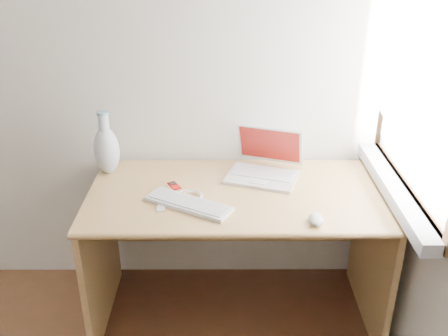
{
  "coord_description": "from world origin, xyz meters",
  "views": [
    {
      "loc": [
        0.92,
        -0.67,
        1.86
      ],
      "look_at": [
        0.93,
        1.35,
        0.87
      ],
      "focal_mm": 40.0,
      "sensor_mm": 36.0,
      "label": 1
    }
  ],
  "objects_px": {
    "laptop": "(261,165)",
    "vase": "(107,149)",
    "desk": "(236,221)",
    "external_keyboard": "(188,204)"
  },
  "relations": [
    {
      "from": "vase",
      "to": "desk",
      "type": "bearing_deg",
      "value": -10.58
    },
    {
      "from": "laptop",
      "to": "external_keyboard",
      "type": "distance_m",
      "value": 0.46
    },
    {
      "from": "external_keyboard",
      "to": "desk",
      "type": "bearing_deg",
      "value": 73.31
    },
    {
      "from": "external_keyboard",
      "to": "vase",
      "type": "height_order",
      "value": "vase"
    },
    {
      "from": "desk",
      "to": "vase",
      "type": "height_order",
      "value": "vase"
    },
    {
      "from": "laptop",
      "to": "vase",
      "type": "height_order",
      "value": "vase"
    },
    {
      "from": "desk",
      "to": "laptop",
      "type": "bearing_deg",
      "value": 36.69
    },
    {
      "from": "laptop",
      "to": "external_keyboard",
      "type": "xyz_separation_m",
      "value": [
        -0.34,
        -0.3,
        -0.04
      ]
    },
    {
      "from": "desk",
      "to": "laptop",
      "type": "relative_size",
      "value": 3.59
    },
    {
      "from": "laptop",
      "to": "external_keyboard",
      "type": "bearing_deg",
      "value": -119.72
    }
  ]
}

